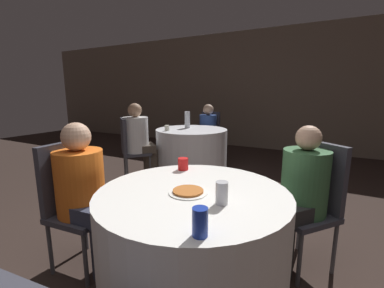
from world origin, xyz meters
TOP-DOWN VIEW (x-y plane):
  - wall_back at (0.00, 5.18)m, footprint 16.00×0.06m
  - table_near at (-0.01, 0.14)m, footprint 1.16×1.16m
  - table_far at (-1.31, 2.53)m, footprint 1.17×1.17m
  - chair_near_northeast at (0.61, 0.92)m, footprint 0.56×0.56m
  - chair_near_west at (-1.01, 0.05)m, footprint 0.44×0.44m
  - chair_far_southwest at (-1.97, 1.78)m, footprint 0.56×0.56m
  - chair_far_north at (-1.43, 3.52)m, footprint 0.45×0.45m
  - person_orange_shirt at (-0.84, 0.06)m, footprint 0.51×0.36m
  - person_white_shirt at (-1.87, 1.90)m, footprint 0.50×0.51m
  - person_blue_shirt at (-1.41, 3.35)m, footprint 0.36×0.50m
  - person_green_jacket at (0.50, 0.78)m, footprint 0.46×0.47m
  - pizza_plate_near at (-0.02, 0.11)m, footprint 0.23×0.23m
  - soda_can_silver at (0.21, 0.06)m, footprint 0.07×0.07m
  - soda_can_blue at (0.24, -0.28)m, footprint 0.07×0.07m
  - cup_near at (-0.28, 0.49)m, footprint 0.08×0.08m
  - bottle_far at (-1.44, 2.62)m, footprint 0.09×0.09m
  - cup_far at (-1.56, 2.20)m, footprint 0.07×0.07m

SIDE VIEW (x-z plane):
  - table_near at x=-0.01m, z-range 0.00..0.76m
  - table_far at x=-1.31m, z-range 0.00..0.76m
  - person_green_jacket at x=0.50m, z-range 0.01..1.11m
  - chair_near_northeast at x=0.61m, z-range 0.08..1.05m
  - chair_near_west at x=-1.01m, z-range 0.08..1.05m
  - chair_far_southwest at x=-1.97m, z-range 0.08..1.05m
  - chair_far_north at x=-1.43m, z-range 0.08..1.05m
  - person_blue_shirt at x=-1.41m, z-range 0.01..1.13m
  - person_orange_shirt at x=-0.84m, z-range 0.01..1.14m
  - person_white_shirt at x=-1.87m, z-range 0.02..1.21m
  - pizza_plate_near at x=-0.02m, z-range 0.75..0.77m
  - cup_far at x=-1.56m, z-range 0.76..0.84m
  - cup_near at x=-0.28m, z-range 0.76..0.85m
  - soda_can_silver at x=0.21m, z-range 0.76..0.88m
  - soda_can_blue at x=0.24m, z-range 0.76..0.88m
  - bottle_far at x=-1.44m, z-range 0.76..1.03m
  - wall_back at x=0.00m, z-range 0.00..2.80m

